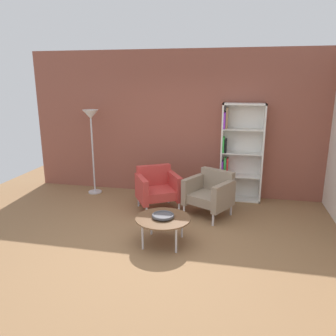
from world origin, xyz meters
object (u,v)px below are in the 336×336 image
Objects in this scene: bookshelf_tall at (238,154)px; armchair_by_bookshelf at (210,192)px; armchair_spare_guest at (157,187)px; coffee_table_low at (163,220)px; floor_lamp_torchiere at (91,124)px; decorative_bowl at (163,215)px.

bookshelf_tall reaches higher than armchair_by_bookshelf.
armchair_spare_guest is (-1.42, -0.84, -0.52)m from bookshelf_tall.
coffee_table_low is at bearing -115.36° from bookshelf_tall.
floor_lamp_torchiere is at bearing 127.13° from armchair_spare_guest.
armchair_by_bookshelf is 2.79m from floor_lamp_torchiere.
armchair_spare_guest is 1.01× the size of armchair_by_bookshelf.
bookshelf_tall is 1.73m from armchair_spare_guest.
bookshelf_tall is 1.15m from armchair_by_bookshelf.
floor_lamp_torchiere reaches higher than coffee_table_low.
bookshelf_tall reaches higher than decorative_bowl.
armchair_spare_guest is at bearing -149.24° from bookshelf_tall.
armchair_by_bookshelf is (0.57, 1.21, 0.04)m from coffee_table_low.
armchair_by_bookshelf is (0.98, -0.08, 0.00)m from armchair_spare_guest.
coffee_table_low is at bearing -44.73° from floor_lamp_torchiere.
decorative_bowl is 0.34× the size of armchair_spare_guest.
bookshelf_tall is 1.09× the size of floor_lamp_torchiere.
bookshelf_tall is at bearing 92.66° from armchair_by_bookshelf.
coffee_table_low is at bearing -87.04° from armchair_by_bookshelf.
bookshelf_tall is 2.05× the size of armchair_by_bookshelf.
floor_lamp_torchiere is (-2.94, -0.22, 0.52)m from bookshelf_tall.
armchair_by_bookshelf is (0.57, 1.21, -0.02)m from decorative_bowl.
bookshelf_tall reaches higher than armchair_spare_guest.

